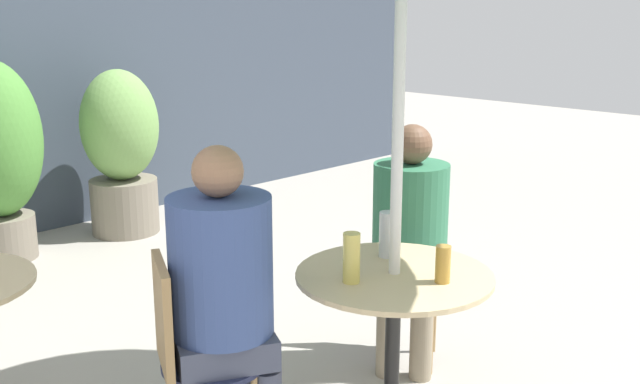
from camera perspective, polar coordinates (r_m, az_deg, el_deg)
The scene contains 9 objects.
cafe_table_near at distance 2.96m, azimuth 5.60°, elevation -9.21°, with size 0.76×0.76×0.72m.
bistro_chair_0 at distance 3.71m, azimuth 6.96°, elevation -4.77°, with size 0.43×0.42×0.85m.
bistro_chair_1 at distance 2.77m, azimuth -9.93°, elevation -11.64°, with size 0.43×0.42×0.85m.
seated_person_0 at distance 3.52m, azimuth 6.84°, elevation -2.69°, with size 0.44×0.43×1.19m.
seated_person_1 at distance 2.71m, azimuth -7.19°, elevation -7.22°, with size 0.46×0.44×1.25m.
beer_glass_0 at distance 2.81m, azimuth 9.35°, elevation -5.45°, with size 0.06×0.06×0.14m.
beer_glass_1 at distance 3.05m, azimuth 5.17°, elevation -3.23°, with size 0.07×0.07×0.19m.
beer_glass_2 at distance 2.77m, azimuth 2.41°, elevation -5.04°, with size 0.06×0.06×0.19m.
potted_plant_2 at distance 5.85m, azimuth -14.92°, elevation 3.25°, with size 0.58×0.58×1.25m.
Camera 1 is at (-1.91, -1.47, 1.72)m, focal length 42.00 mm.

